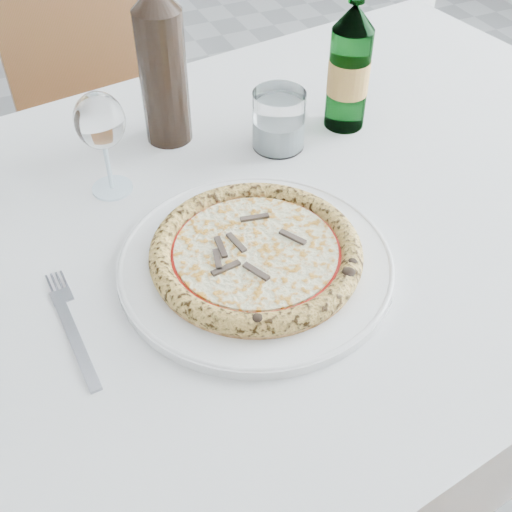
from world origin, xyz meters
The scene contains 10 objects.
floor centered at (0.00, 0.00, -0.01)m, with size 5.00×6.00×0.02m, color gray.
dining_table centered at (-0.14, 0.04, 0.68)m, with size 1.70×1.14×0.76m.
chair_far centered at (-0.14, 0.81, 0.53)m, with size 0.45×0.45×0.93m.
plate centered at (-0.14, -0.06, 0.76)m, with size 0.37×0.37×0.02m.
pizza centered at (-0.14, -0.06, 0.78)m, with size 0.28×0.28×0.03m.
fork centered at (-0.39, -0.07, 0.76)m, with size 0.03×0.22×0.00m.
wine_glass centered at (-0.27, 0.19, 0.87)m, with size 0.07×0.07×0.16m.
tumbler centered at (0.02, 0.19, 0.80)m, with size 0.09×0.09×0.10m.
beer_bottle centered at (0.15, 0.20, 0.86)m, with size 0.07×0.07×0.27m.
wine_bottle centered at (-0.14, 0.29, 0.89)m, with size 0.08×0.08×0.31m.
Camera 1 is at (-0.39, -0.62, 1.36)m, focal length 45.00 mm.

